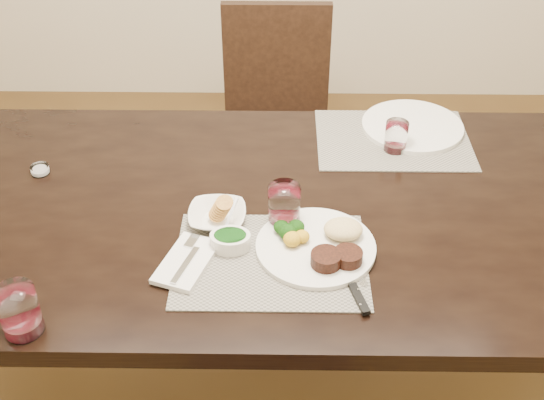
{
  "coord_description": "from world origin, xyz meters",
  "views": [
    {
      "loc": [
        0.02,
        -1.42,
        1.86
      ],
      "look_at": [
        -0.0,
        -0.07,
        0.82
      ],
      "focal_mm": 45.0,
      "sensor_mm": 36.0,
      "label": 1
    }
  ],
  "objects_px": {
    "chair_far": "(276,110)",
    "steak_knife": "(358,291)",
    "far_plate": "(412,126)",
    "dinner_plate": "(322,245)",
    "cracker_bowl": "(217,216)",
    "wine_glass_near": "(284,207)"
  },
  "relations": [
    {
      "from": "steak_knife",
      "to": "wine_glass_near",
      "type": "height_order",
      "value": "wine_glass_near"
    },
    {
      "from": "steak_knife",
      "to": "cracker_bowl",
      "type": "distance_m",
      "value": 0.42
    },
    {
      "from": "dinner_plate",
      "to": "wine_glass_near",
      "type": "xyz_separation_m",
      "value": [
        -0.09,
        0.1,
        0.03
      ]
    },
    {
      "from": "cracker_bowl",
      "to": "far_plate",
      "type": "height_order",
      "value": "cracker_bowl"
    },
    {
      "from": "far_plate",
      "to": "steak_knife",
      "type": "bearing_deg",
      "value": -107.78
    },
    {
      "from": "steak_knife",
      "to": "cracker_bowl",
      "type": "relative_size",
      "value": 1.49
    },
    {
      "from": "dinner_plate",
      "to": "steak_knife",
      "type": "relative_size",
      "value": 1.34
    },
    {
      "from": "dinner_plate",
      "to": "far_plate",
      "type": "height_order",
      "value": "dinner_plate"
    },
    {
      "from": "chair_far",
      "to": "steak_knife",
      "type": "distance_m",
      "value": 1.3
    },
    {
      "from": "steak_knife",
      "to": "far_plate",
      "type": "xyz_separation_m",
      "value": [
        0.23,
        0.72,
        0.0
      ]
    },
    {
      "from": "wine_glass_near",
      "to": "dinner_plate",
      "type": "bearing_deg",
      "value": -48.56
    },
    {
      "from": "chair_far",
      "to": "steak_knife",
      "type": "xyz_separation_m",
      "value": [
        0.2,
        -1.25,
        0.26
      ]
    },
    {
      "from": "far_plate",
      "to": "cracker_bowl",
      "type": "bearing_deg",
      "value": -140.53
    },
    {
      "from": "chair_far",
      "to": "far_plate",
      "type": "xyz_separation_m",
      "value": [
        0.43,
        -0.54,
        0.26
      ]
    },
    {
      "from": "chair_far",
      "to": "dinner_plate",
      "type": "height_order",
      "value": "chair_far"
    },
    {
      "from": "chair_far",
      "to": "dinner_plate",
      "type": "relative_size",
      "value": 3.07
    },
    {
      "from": "steak_knife",
      "to": "far_plate",
      "type": "distance_m",
      "value": 0.75
    },
    {
      "from": "steak_knife",
      "to": "wine_glass_near",
      "type": "bearing_deg",
      "value": 108.41
    },
    {
      "from": "dinner_plate",
      "to": "steak_knife",
      "type": "xyz_separation_m",
      "value": [
        0.08,
        -0.14,
        -0.01
      ]
    },
    {
      "from": "chair_far",
      "to": "far_plate",
      "type": "bearing_deg",
      "value": -51.61
    },
    {
      "from": "steak_knife",
      "to": "far_plate",
      "type": "bearing_deg",
      "value": 56.46
    },
    {
      "from": "wine_glass_near",
      "to": "cracker_bowl",
      "type": "bearing_deg",
      "value": 180.0
    }
  ]
}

